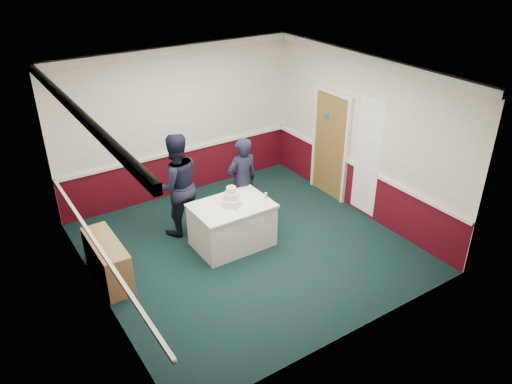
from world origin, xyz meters
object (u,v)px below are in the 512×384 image
sideboard (108,261)px  cake_table (232,224)px  champagne_flute (266,196)px  person_man (176,185)px  cake_knife (236,210)px  wedding_cake (231,199)px  person_woman (242,181)px

sideboard → cake_table: size_ratio=0.91×
champagne_flute → person_man: (-1.09, 1.17, 0.01)m
cake_table → cake_knife: (-0.03, -0.20, 0.39)m
wedding_cake → person_woman: (0.56, 0.57, -0.06)m
wedding_cake → person_woman: size_ratio=0.22×
cake_knife → champagne_flute: 0.55m
wedding_cake → cake_table: bearing=-90.0°
sideboard → wedding_cake: bearing=-5.5°
champagne_flute → person_man: size_ratio=0.11×
sideboard → wedding_cake: (2.11, -0.20, 0.55)m
wedding_cake → cake_knife: 0.23m
cake_table → person_man: 1.19m
champagne_flute → cake_knife: bearing=171.4°
cake_table → person_woman: size_ratio=0.79×
person_woman → cake_table: bearing=44.9°
cake_table → champagne_flute: bearing=-29.2°
wedding_cake → person_man: size_ratio=0.19×
wedding_cake → champagne_flute: size_ratio=1.78×
cake_knife → person_man: 1.23m
wedding_cake → person_man: 1.07m
person_woman → person_man: bearing=-15.9°
cake_table → person_woman: (0.56, 0.57, 0.44)m
champagne_flute → sideboard: bearing=169.5°
sideboard → person_woman: person_woman is taller
sideboard → cake_knife: (2.08, -0.40, 0.44)m
cake_knife → person_man: (-0.56, 1.09, 0.15)m
person_man → person_woman: size_ratio=1.13×
person_man → person_woman: 1.20m
sideboard → person_woman: size_ratio=0.72×
cake_table → person_man: bearing=123.4°
person_man → wedding_cake: bearing=127.9°
sideboard → person_man: person_man is taller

